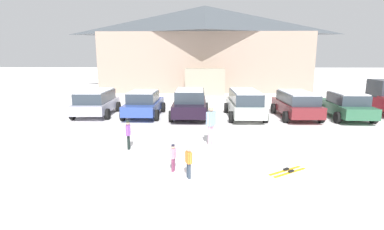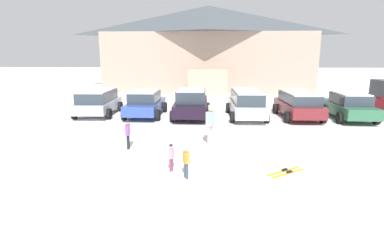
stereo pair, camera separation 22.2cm
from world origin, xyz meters
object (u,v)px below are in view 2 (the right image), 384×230
at_px(ski_lodge, 208,47).
at_px(skier_child_in_pink_snowsuit, 171,156).
at_px(parked_black_sedan, 191,103).
at_px(skier_adult_in_blue_parka, 210,123).
at_px(parked_blue_hatchback, 145,103).
at_px(parked_white_suv, 246,103).
at_px(parked_maroon_van, 298,104).
at_px(parked_green_coupe, 348,106).
at_px(parked_silver_wagon, 98,101).
at_px(skier_child_in_orange_jacket, 186,161).
at_px(skier_child_in_purple_jacket, 128,133).
at_px(pair_of_skis, 286,172).

relative_size(ski_lodge, skier_child_in_pink_snowsuit, 23.91).
height_order(parked_black_sedan, skier_adult_in_blue_parka, parked_black_sedan).
bearing_deg(parked_blue_hatchback, parked_white_suv, -1.91).
xyz_separation_m(ski_lodge, parked_maroon_van, (5.19, -15.91, -3.61)).
xyz_separation_m(parked_white_suv, parked_green_coupe, (5.85, -0.18, -0.09)).
height_order(parked_silver_wagon, parked_green_coupe, parked_silver_wagon).
distance_m(parked_silver_wagon, skier_child_in_pink_snowsuit, 10.47).
distance_m(skier_child_in_orange_jacket, skier_child_in_pink_snowsuit, 0.75).
distance_m(parked_silver_wagon, skier_child_in_purple_jacket, 7.53).
bearing_deg(parked_green_coupe, pair_of_skis, -124.47).
bearing_deg(skier_child_in_orange_jacket, skier_child_in_pink_snowsuit, 133.74).
xyz_separation_m(skier_adult_in_blue_parka, skier_child_in_pink_snowsuit, (-1.31, -2.94, -0.44)).
height_order(parked_silver_wagon, skier_child_in_purple_jacket, parked_silver_wagon).
distance_m(parked_green_coupe, skier_child_in_pink_snowsuit, 12.51).
bearing_deg(skier_child_in_orange_jacket, ski_lodge, 88.10).
xyz_separation_m(parked_white_suv, skier_child_in_pink_snowsuit, (-3.51, -8.47, -0.38)).
height_order(parked_blue_hatchback, parked_maroon_van, same).
bearing_deg(parked_maroon_van, skier_child_in_orange_jacket, -123.86).
bearing_deg(parked_maroon_van, skier_child_in_purple_jacket, -144.03).
bearing_deg(parked_blue_hatchback, skier_adult_in_blue_parka, -56.20).
bearing_deg(skier_child_in_pink_snowsuit, parked_black_sedan, 88.25).
bearing_deg(skier_child_in_purple_jacket, parked_silver_wagon, 118.13).
distance_m(ski_lodge, parked_black_sedan, 16.25).
height_order(parked_green_coupe, skier_child_in_pink_snowsuit, parked_green_coupe).
bearing_deg(skier_child_in_orange_jacket, parked_black_sedan, 91.63).
height_order(parked_white_suv, skier_child_in_purple_jacket, parked_white_suv).
relative_size(parked_blue_hatchback, parked_white_suv, 0.90).
bearing_deg(parked_white_suv, skier_adult_in_blue_parka, -111.68).
xyz_separation_m(parked_blue_hatchback, skier_adult_in_blue_parka, (3.84, -5.74, 0.15)).
bearing_deg(skier_child_in_purple_jacket, skier_adult_in_blue_parka, 11.83).
bearing_deg(parked_silver_wagon, parked_blue_hatchback, -4.00).
relative_size(parked_white_suv, skier_child_in_orange_jacket, 4.78).
bearing_deg(skier_child_in_orange_jacket, parked_silver_wagon, 122.64).
bearing_deg(parked_silver_wagon, skier_adult_in_blue_parka, -41.06).
relative_size(ski_lodge, pair_of_skis, 15.90).
distance_m(skier_child_in_pink_snowsuit, pair_of_skis, 3.72).
bearing_deg(parked_green_coupe, parked_maroon_van, 177.31).
bearing_deg(ski_lodge, skier_child_in_orange_jacket, -91.90).
xyz_separation_m(ski_lodge, skier_adult_in_blue_parka, (-0.04, -21.40, -3.51)).
height_order(parked_blue_hatchback, skier_child_in_purple_jacket, parked_blue_hatchback).
height_order(parked_white_suv, parked_green_coupe, parked_white_suv).
xyz_separation_m(parked_black_sedan, skier_adult_in_blue_parka, (1.05, -5.59, 0.09)).
bearing_deg(parked_silver_wagon, skier_child_in_purple_jacket, -61.87).
distance_m(ski_lodge, skier_child_in_purple_jacket, 22.66).
bearing_deg(pair_of_skis, parked_green_coupe, 55.53).
height_order(parked_white_suv, pair_of_skis, parked_white_suv).
height_order(parked_maroon_van, skier_child_in_orange_jacket, parked_maroon_van).
bearing_deg(pair_of_skis, parked_black_sedan, 111.93).
relative_size(ski_lodge, parked_black_sedan, 4.52).
bearing_deg(parked_maroon_van, skier_child_in_pink_snowsuit, -127.80).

